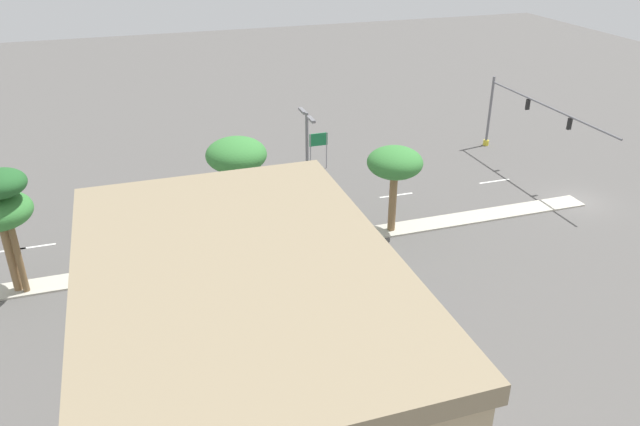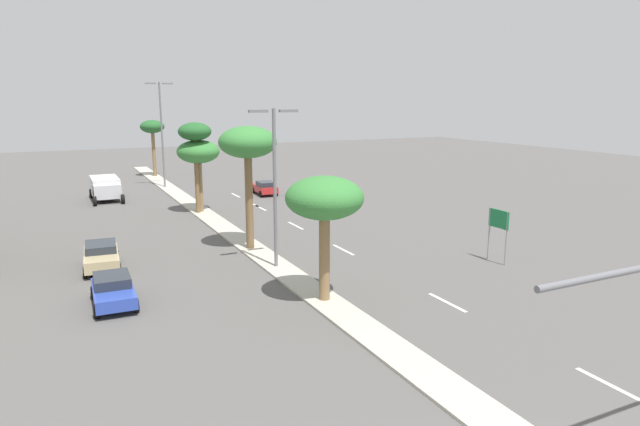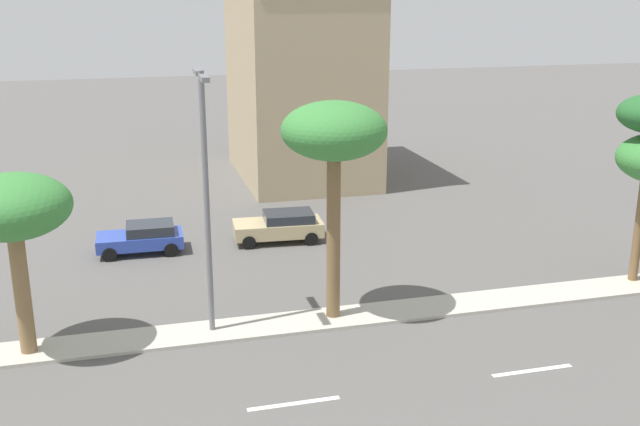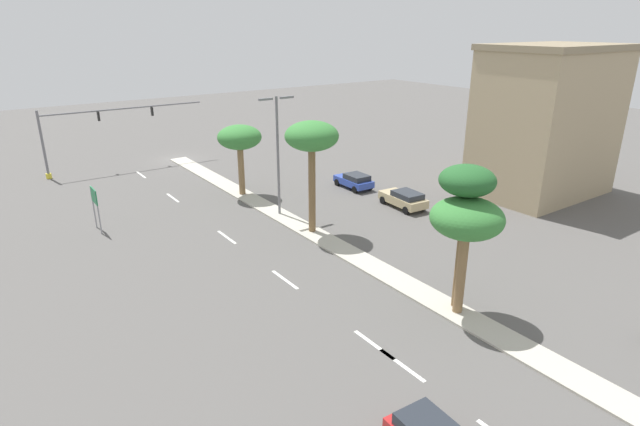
# 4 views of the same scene
# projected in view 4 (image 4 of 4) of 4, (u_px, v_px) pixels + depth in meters

# --- Properties ---
(ground_plane) EXTENTS (160.00, 160.00, 0.00)m
(ground_plane) POSITION_uv_depth(u_px,v_px,m) (335.00, 246.00, 34.78)
(ground_plane) COLOR #565451
(median_curb) EXTENTS (1.80, 75.27, 0.12)m
(median_curb) POSITION_uv_depth(u_px,v_px,m) (425.00, 295.00, 28.36)
(median_curb) COLOR #B7B2A3
(median_curb) RESTS_ON ground
(lane_stripe_mid) EXTENTS (0.20, 2.80, 0.01)m
(lane_stripe_mid) POSITION_uv_depth(u_px,v_px,m) (141.00, 175.00, 51.22)
(lane_stripe_mid) COLOR silver
(lane_stripe_mid) RESTS_ON ground
(lane_stripe_trailing) EXTENTS (0.20, 2.80, 0.01)m
(lane_stripe_trailing) POSITION_uv_depth(u_px,v_px,m) (173.00, 198.00, 44.42)
(lane_stripe_trailing) COLOR silver
(lane_stripe_trailing) RESTS_ON ground
(lane_stripe_inboard) EXTENTS (0.20, 2.80, 0.01)m
(lane_stripe_inboard) POSITION_uv_depth(u_px,v_px,m) (227.00, 237.00, 36.24)
(lane_stripe_inboard) COLOR silver
(lane_stripe_inboard) RESTS_ON ground
(lane_stripe_left) EXTENTS (0.20, 2.80, 0.01)m
(lane_stripe_left) POSITION_uv_depth(u_px,v_px,m) (285.00, 280.00, 30.23)
(lane_stripe_left) COLOR silver
(lane_stripe_left) RESTS_ON ground
(lane_stripe_rear) EXTENTS (0.20, 2.80, 0.01)m
(lane_stripe_rear) POSITION_uv_depth(u_px,v_px,m) (374.00, 345.00, 24.10)
(lane_stripe_rear) COLOR silver
(lane_stripe_rear) RESTS_ON ground
(lane_stripe_front) EXTENTS (0.20, 2.80, 0.01)m
(lane_stripe_front) POSITION_uv_depth(u_px,v_px,m) (402.00, 365.00, 22.66)
(lane_stripe_front) COLOR silver
(lane_stripe_front) RESTS_ON ground
(traffic_signal_gantry) EXTENTS (16.40, 0.53, 6.61)m
(traffic_signal_gantry) POSITION_uv_depth(u_px,v_px,m) (87.00, 131.00, 50.76)
(traffic_signal_gantry) COLOR slate
(traffic_signal_gantry) RESTS_ON ground
(directional_road_sign) EXTENTS (0.10, 1.60, 3.25)m
(directional_road_sign) POSITION_uv_depth(u_px,v_px,m) (94.00, 200.00, 36.59)
(directional_road_sign) COLOR gray
(directional_road_sign) RESTS_ON ground
(commercial_building) EXTENTS (11.86, 7.95, 12.69)m
(commercial_building) POSITION_uv_depth(u_px,v_px,m) (547.00, 122.00, 43.68)
(commercial_building) COLOR tan
(commercial_building) RESTS_ON ground
(palm_tree_center) EXTENTS (3.76, 3.76, 6.09)m
(palm_tree_center) POSITION_uv_depth(u_px,v_px,m) (240.00, 139.00, 43.40)
(palm_tree_center) COLOR olive
(palm_tree_center) RESTS_ON median_curb
(palm_tree_rear) EXTENTS (3.71, 3.71, 7.97)m
(palm_tree_rear) POSITION_uv_depth(u_px,v_px,m) (312.00, 139.00, 34.73)
(palm_tree_rear) COLOR brown
(palm_tree_rear) RESTS_ON median_curb
(palm_tree_inboard) EXTENTS (2.77, 2.77, 7.70)m
(palm_tree_inboard) POSITION_uv_depth(u_px,v_px,m) (467.00, 186.00, 24.92)
(palm_tree_inboard) COLOR brown
(palm_tree_inboard) RESTS_ON median_curb
(palm_tree_mid) EXTENTS (3.62, 3.62, 6.19)m
(palm_tree_mid) POSITION_uv_depth(u_px,v_px,m) (467.00, 221.00, 24.94)
(palm_tree_mid) COLOR olive
(palm_tree_mid) RESTS_ON median_curb
(street_lamp_inboard) EXTENTS (2.90, 0.24, 9.13)m
(street_lamp_inboard) POSITION_uv_depth(u_px,v_px,m) (278.00, 146.00, 38.60)
(street_lamp_inboard) COLOR slate
(street_lamp_inboard) RESTS_ON median_curb
(sedan_blue_front) EXTENTS (2.04, 3.92, 1.37)m
(sedan_blue_front) POSITION_uv_depth(u_px,v_px,m) (354.00, 180.00, 46.84)
(sedan_blue_front) COLOR #2D47AD
(sedan_blue_front) RESTS_ON ground
(sedan_tan_far) EXTENTS (2.25, 4.36, 1.43)m
(sedan_tan_far) POSITION_uv_depth(u_px,v_px,m) (404.00, 199.00, 41.87)
(sedan_tan_far) COLOR tan
(sedan_tan_far) RESTS_ON ground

